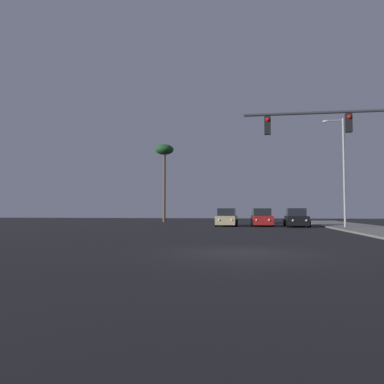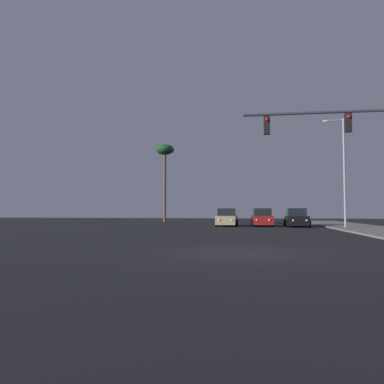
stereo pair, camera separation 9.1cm
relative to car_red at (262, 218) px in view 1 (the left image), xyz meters
The scene contains 8 objects.
ground_plane 22.92m from the car_red, 94.08° to the right, with size 120.00×120.00×0.00m, color black.
car_red is the anchor object (origin of this frame).
car_tan 3.33m from the car_red, behind, with size 2.04×4.33×1.68m.
car_green 8.28m from the car_red, 89.37° to the left, with size 2.04×4.34×1.68m.
car_black 3.20m from the car_red, 18.44° to the right, with size 2.04×4.33×1.68m.
traffic_light_mast 18.22m from the car_red, 77.37° to the right, with size 7.77×0.36×6.50m.
street_lamp 8.67m from the car_red, 31.01° to the right, with size 1.74×0.24×9.00m.
palm_tree_far 18.17m from the car_red, 136.93° to the left, with size 2.40×2.40×10.05m.
Camera 1 is at (0.16, -13.15, 1.45)m, focal length 35.00 mm.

